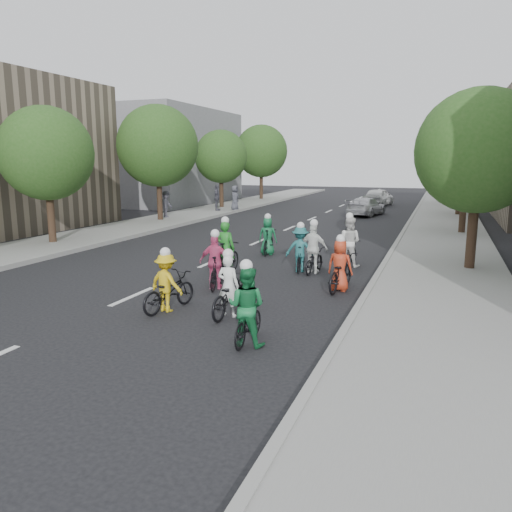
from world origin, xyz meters
The scene contains 29 objects.
ground centered at (0.00, 0.00, 0.00)m, with size 120.00×120.00×0.00m, color black.
sidewalk_left centered at (-8.00, 10.00, 0.07)m, with size 4.00×80.00×0.15m, color gray.
curb_left centered at (-6.05, 10.00, 0.09)m, with size 0.18×80.00×0.18m, color #999993.
sidewalk_right centered at (8.00, 10.00, 0.07)m, with size 4.00×80.00×0.15m, color gray.
curb_right centered at (6.05, 10.00, 0.09)m, with size 0.18×80.00×0.18m, color #999993.
bldg_sw centered at (-16.00, 28.00, 4.00)m, with size 10.00×14.00×8.00m, color slate.
tree_l_2 centered at (-8.20, 6.00, 3.96)m, with size 4.00×4.00×5.97m.
tree_l_3 centered at (-8.20, 15.00, 4.52)m, with size 4.80×4.80×6.93m.
tree_l_4 centered at (-8.20, 24.00, 3.96)m, with size 4.00×4.00×5.97m.
tree_l_5 centered at (-8.20, 33.00, 4.52)m, with size 4.80×4.80×6.93m.
tree_r_0 centered at (8.80, 6.60, 3.96)m, with size 4.00×4.00×5.97m.
tree_r_1 centered at (8.80, 15.60, 4.52)m, with size 4.80×4.80×6.93m.
tree_r_2 centered at (8.80, 24.60, 3.96)m, with size 4.00×4.00×5.97m.
tree_r_3 centered at (8.80, 33.60, 4.52)m, with size 4.80×4.80×6.93m.
cyclist_0 centered at (3.18, -0.59, 0.55)m, with size 0.74×1.90×1.64m.
cyclist_1 centered at (4.28, -2.25, 0.67)m, with size 0.79×1.49×1.77m.
cyclist_2 centered at (1.59, -0.78, 0.59)m, with size 1.03×1.90×1.61m.
cyclist_3 centered at (1.79, 1.64, 0.64)m, with size 1.00×1.71×1.75m.
cyclist_4 centered at (5.20, 2.69, 0.58)m, with size 0.89×2.01×1.63m.
cyclist_5 centered at (1.32, 3.41, 0.67)m, with size 0.66×1.82×1.91m.
cyclist_6 centered at (4.83, 6.11, 0.69)m, with size 0.93×1.70×1.91m.
cyclist_7 centered at (3.47, 4.68, 0.65)m, with size 1.04×1.52×1.68m.
cyclist_8 centered at (3.94, 4.62, 0.63)m, with size 1.00×1.59×1.80m.
cyclist_9 centered at (1.43, 7.24, 0.61)m, with size 0.78×1.74×1.64m.
follow_car_lead centered at (2.97, 23.06, 0.61)m, with size 1.71×4.21×1.22m, color silver.
follow_car_trail centered at (2.83, 30.88, 0.72)m, with size 1.71×4.25×1.45m, color silver.
spectator_0 centered at (-8.50, 16.23, 0.98)m, with size 1.07×0.62×1.66m, color #484753.
spectator_1 centered at (-7.32, 21.26, 1.07)m, with size 1.08×0.45×1.85m, color #4F4F5C.
spectator_2 centered at (-6.30, 22.14, 1.03)m, with size 0.86×0.56×1.76m, color #4C4D58.
Camera 1 is at (7.83, -11.21, 3.68)m, focal length 35.00 mm.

